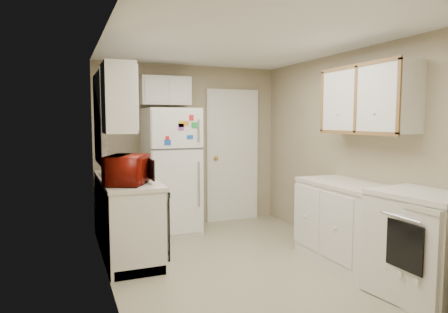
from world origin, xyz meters
name	(u,v)px	position (x,y,z in m)	size (l,w,h in m)	color
floor	(241,264)	(0.00, 0.00, 0.00)	(3.80, 3.80, 0.00)	#B1AB8B
ceiling	(242,42)	(0.00, 0.00, 2.40)	(3.80, 3.80, 0.00)	white
wall_left	(107,161)	(-1.40, 0.00, 1.20)	(3.80, 3.80, 0.00)	tan
wall_right	(347,152)	(1.40, 0.00, 1.20)	(3.80, 3.80, 0.00)	tan
wall_back	(189,146)	(0.00, 1.90, 1.20)	(2.80, 2.80, 0.00)	tan
wall_front	(366,180)	(0.00, -1.90, 1.20)	(2.80, 2.80, 0.00)	tan
left_counter	(127,215)	(-1.10, 0.90, 0.45)	(0.60, 1.80, 0.90)	silver
dishwasher	(162,221)	(-0.81, 0.30, 0.49)	(0.03, 0.58, 0.72)	black
sink	(124,179)	(-1.10, 1.05, 0.86)	(0.54, 0.74, 0.16)	gray
microwave	(127,170)	(-1.15, 0.41, 1.05)	(0.31, 0.56, 0.37)	maroon
soap_bottle	(114,164)	(-1.15, 1.56, 1.00)	(0.10, 0.10, 0.22)	beige
window_blinds	(100,119)	(-1.36, 1.05, 1.60)	(0.10, 0.98, 1.08)	silver
upper_cabinet_left	(119,98)	(-1.25, 0.22, 1.80)	(0.30, 0.45, 0.70)	silver
refrigerator	(171,171)	(-0.37, 1.57, 0.87)	(0.72, 0.70, 1.75)	white
cabinet_over_fridge	(165,91)	(-0.40, 1.75, 2.00)	(0.70, 0.30, 0.40)	silver
interior_door	(233,156)	(0.70, 1.86, 1.02)	(0.86, 0.06, 2.08)	white
right_counter	(373,232)	(1.10, -0.80, 0.45)	(0.60, 2.00, 0.90)	silver
stove	(422,245)	(1.12, -1.38, 0.48)	(0.64, 0.80, 0.97)	white
upper_cabinet_right	(368,100)	(1.25, -0.50, 1.80)	(0.30, 1.20, 0.70)	silver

